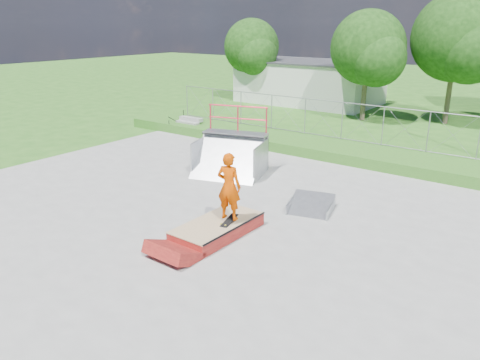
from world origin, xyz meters
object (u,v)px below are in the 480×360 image
at_px(flat_bank_ramp, 311,205).
at_px(skater, 229,189).
at_px(grind_box, 218,229).
at_px(quarter_pipe, 229,143).

height_order(flat_bank_ramp, skater, skater).
bearing_deg(grind_box, skater, 34.36).
distance_m(grind_box, flat_bank_ramp, 3.48).
bearing_deg(skater, quarter_pipe, -63.82).
xyz_separation_m(grind_box, flat_bank_ramp, (1.30, 3.23, -0.00)).
relative_size(quarter_pipe, skater, 1.35).
bearing_deg(flat_bank_ramp, quarter_pipe, 147.09).
bearing_deg(quarter_pipe, flat_bank_ramp, -34.82).
bearing_deg(quarter_pipe, skater, -69.38).
relative_size(grind_box, flat_bank_ramp, 1.95).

